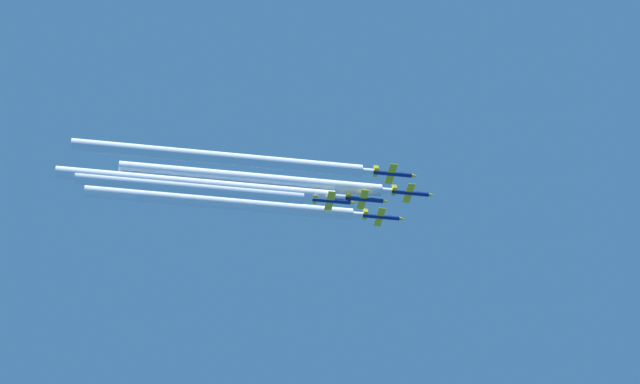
{
  "coord_description": "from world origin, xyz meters",
  "views": [
    {
      "loc": [
        248.53,
        -53.58,
        2.36
      ],
      "look_at": [
        0.29,
        -17.2,
        195.67
      ],
      "focal_mm": 70.07,
      "sensor_mm": 36.0,
      "label": 1
    }
  ],
  "objects_px": {
    "jet_lead": "(412,193)",
    "jet_left_wingman": "(383,217)",
    "jet_slot": "(366,199)",
    "jet_right_wingman": "(394,174)",
    "jet_high_trail": "(333,201)"
  },
  "relations": [
    {
      "from": "jet_lead",
      "to": "jet_left_wingman",
      "type": "height_order",
      "value": "jet_lead"
    },
    {
      "from": "jet_lead",
      "to": "jet_left_wingman",
      "type": "distance_m",
      "value": 11.25
    },
    {
      "from": "jet_left_wingman",
      "to": "jet_slot",
      "type": "relative_size",
      "value": 1.0
    },
    {
      "from": "jet_right_wingman",
      "to": "jet_slot",
      "type": "relative_size",
      "value": 1.0
    },
    {
      "from": "jet_lead",
      "to": "jet_high_trail",
      "type": "distance_m",
      "value": 20.96
    },
    {
      "from": "jet_left_wingman",
      "to": "jet_high_trail",
      "type": "xyz_separation_m",
      "value": [
        9.06,
        -14.59,
        -3.11
      ]
    },
    {
      "from": "jet_lead",
      "to": "jet_high_trail",
      "type": "relative_size",
      "value": 1.0
    },
    {
      "from": "jet_slot",
      "to": "jet_high_trail",
      "type": "xyz_separation_m",
      "value": [
        -0.11,
        -8.45,
        -1.3
      ]
    },
    {
      "from": "jet_right_wingman",
      "to": "jet_slot",
      "type": "height_order",
      "value": "jet_right_wingman"
    },
    {
      "from": "jet_left_wingman",
      "to": "jet_high_trail",
      "type": "relative_size",
      "value": 1.0
    },
    {
      "from": "jet_lead",
      "to": "jet_left_wingman",
      "type": "xyz_separation_m",
      "value": [
        -9.49,
        -5.89,
        -1.33
      ]
    },
    {
      "from": "jet_slot",
      "to": "jet_lead",
      "type": "bearing_deg",
      "value": 88.47
    },
    {
      "from": "jet_high_trail",
      "to": "jet_left_wingman",
      "type": "bearing_deg",
      "value": 121.84
    },
    {
      "from": "jet_right_wingman",
      "to": "jet_slot",
      "type": "distance_m",
      "value": 11.24
    },
    {
      "from": "jet_right_wingman",
      "to": "jet_left_wingman",
      "type": "bearing_deg",
      "value": 178.05
    }
  ]
}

